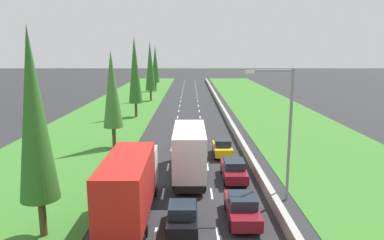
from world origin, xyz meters
TOP-DOWN VIEW (x-y plane):
  - ground_plane at (0.00, 60.00)m, footprint 300.00×300.00m
  - grass_verge_left at (-12.65, 60.00)m, footprint 14.00×140.00m
  - grass_verge_right at (14.35, 60.00)m, footprint 14.00×140.00m
  - median_barrier at (5.70, 60.00)m, footprint 0.44×120.00m
  - lane_markings at (0.00, 60.00)m, footprint 3.64×116.00m
  - maroon_sedan_right_lane at (3.33, 16.90)m, footprint 1.82×4.50m
  - black_hatchback_centre_lane at (-0.23, 15.67)m, footprint 1.74×3.90m
  - maroon_sedan_right_lane_third at (3.68, 23.84)m, footprint 1.82×4.50m
  - red_box_truck_left_lane at (-3.38, 17.04)m, footprint 2.46×9.40m
  - white_box_truck_centre_lane at (0.15, 24.70)m, footprint 2.46×9.40m
  - black_sedan_centre_lane at (-0.11, 33.48)m, footprint 1.82×4.50m
  - yellow_hatchback_right_lane at (3.34, 30.33)m, footprint 1.74×3.90m
  - orange_sedan_centre_lane at (0.20, 39.69)m, footprint 1.82×4.50m
  - poplar_tree_nearest at (-7.91, 15.12)m, footprint 2.09×2.09m
  - poplar_tree_second at (-7.87, 33.59)m, footprint 2.05×2.05m
  - poplar_tree_third at (-8.21, 51.44)m, footprint 2.11×2.11m
  - poplar_tree_fourth at (-7.89, 69.64)m, footprint 2.10×2.10m
  - poplar_tree_fifth at (-8.60, 87.67)m, footprint 2.09×2.09m
  - street_light_mast at (6.51, 19.93)m, footprint 3.20×0.28m

SIDE VIEW (x-z plane):
  - ground_plane at x=0.00m, z-range 0.00..0.00m
  - lane_markings at x=0.00m, z-range 0.00..0.01m
  - grass_verge_left at x=-12.65m, z-range 0.00..0.04m
  - grass_verge_right at x=14.35m, z-range 0.00..0.04m
  - median_barrier at x=5.70m, z-range 0.00..0.85m
  - maroon_sedan_right_lane at x=3.33m, z-range -0.01..1.63m
  - maroon_sedan_right_lane_third at x=3.68m, z-range -0.01..1.63m
  - black_sedan_centre_lane at x=-0.11m, z-range -0.01..1.63m
  - orange_sedan_centre_lane at x=0.20m, z-range -0.01..1.63m
  - black_hatchback_centre_lane at x=-0.23m, z-range -0.02..1.70m
  - yellow_hatchback_right_lane at x=3.34m, z-range -0.02..1.70m
  - red_box_truck_left_lane at x=-3.38m, z-range 0.09..4.27m
  - white_box_truck_centre_lane at x=0.15m, z-range 0.09..4.27m
  - street_light_mast at x=6.51m, z-range 0.73..9.73m
  - poplar_tree_second at x=-7.87m, z-range 1.05..11.23m
  - poplar_tree_nearest at x=-7.91m, z-range 1.05..12.49m
  - poplar_tree_fifth at x=-8.60m, z-range 1.05..12.53m
  - poplar_tree_fourth at x=-7.89m, z-range 1.05..13.07m
  - poplar_tree_third at x=-8.21m, z-range 1.05..13.33m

